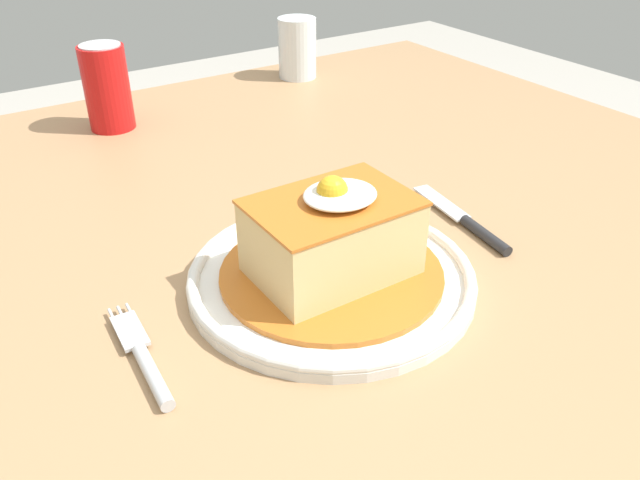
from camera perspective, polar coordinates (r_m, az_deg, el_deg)
dining_table at (r=0.80m, az=-4.94°, el=-3.80°), size 1.29×1.02×0.72m
main_plate at (r=0.63m, az=1.00°, el=-3.21°), size 0.28×0.28×0.02m
sandwich_meal at (r=0.61m, az=1.05°, el=-0.16°), size 0.22×0.22×0.11m
fork at (r=0.56m, az=-15.08°, el=-10.17°), size 0.02×0.14×0.01m
knife at (r=0.74m, az=13.16°, el=1.27°), size 0.04×0.17×0.01m
soda_can at (r=1.02m, az=-18.17°, el=12.58°), size 0.07×0.07×0.12m
drinking_glass at (r=1.22m, az=-2.00°, el=16.13°), size 0.07×0.07×0.10m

